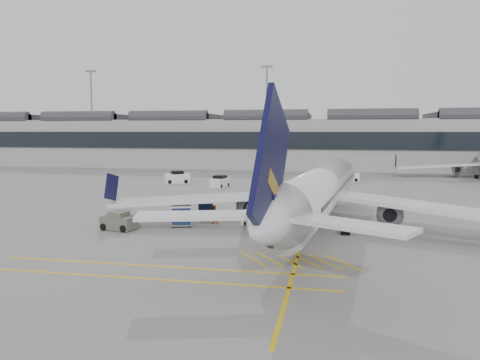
% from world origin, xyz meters
% --- Properties ---
extents(ground, '(220.00, 220.00, 0.00)m').
position_xyz_m(ground, '(0.00, 0.00, 0.00)').
color(ground, gray).
rests_on(ground, ground).
extents(terminal, '(200.00, 20.45, 12.40)m').
position_xyz_m(terminal, '(0.00, 71.93, 6.14)').
color(terminal, '#9E9E99').
rests_on(terminal, ground).
extents(light_masts, '(113.00, 0.60, 25.45)m').
position_xyz_m(light_masts, '(-1.67, 86.00, 14.49)').
color(light_masts, slate).
rests_on(light_masts, ground).
extents(apron_markings, '(0.25, 60.00, 0.01)m').
position_xyz_m(apron_markings, '(10.00, 10.00, 0.01)').
color(apron_markings, gold).
rests_on(apron_markings, ground).
extents(airliner_main, '(37.44, 41.12, 10.95)m').
position_xyz_m(airliner_main, '(11.00, 3.62, 3.22)').
color(airliner_main, silver).
rests_on(airliner_main, ground).
extents(belt_loader, '(4.60, 2.90, 1.83)m').
position_xyz_m(belt_loader, '(5.57, 4.65, 0.54)').
color(belt_loader, beige).
rests_on(belt_loader, ground).
extents(baggage_cart_a, '(2.13, 1.92, 1.87)m').
position_xyz_m(baggage_cart_a, '(-0.91, 2.13, 1.00)').
color(baggage_cart_a, gray).
rests_on(baggage_cart_a, ground).
extents(baggage_cart_b, '(2.07, 1.76, 2.05)m').
position_xyz_m(baggage_cart_b, '(3.85, 8.06, 1.10)').
color(baggage_cart_b, gray).
rests_on(baggage_cart_b, ground).
extents(baggage_cart_c, '(2.12, 1.91, 1.87)m').
position_xyz_m(baggage_cart_c, '(-2.37, 6.20, 1.00)').
color(baggage_cart_c, gray).
rests_on(baggage_cart_c, ground).
extents(baggage_cart_d, '(1.76, 1.56, 1.60)m').
position_xyz_m(baggage_cart_d, '(0.17, 6.29, 0.86)').
color(baggage_cart_d, gray).
rests_on(baggage_cart_d, ground).
extents(ramp_agent_a, '(0.70, 0.57, 1.65)m').
position_xyz_m(ramp_agent_a, '(3.57, 5.94, 0.83)').
color(ramp_agent_a, red).
rests_on(ramp_agent_a, ground).
extents(ramp_agent_b, '(1.04, 0.96, 1.72)m').
position_xyz_m(ramp_agent_b, '(1.61, 3.87, 0.86)').
color(ramp_agent_b, '#F8450D').
rests_on(ramp_agent_b, ground).
extents(pushback_tug, '(3.12, 2.26, 1.59)m').
position_xyz_m(pushback_tug, '(-5.75, -0.29, 0.71)').
color(pushback_tug, '#585C4E').
rests_on(pushback_tug, ground).
extents(safety_cone_nose, '(0.39, 0.39, 0.54)m').
position_xyz_m(safety_cone_nose, '(11.07, 22.29, 0.27)').
color(safety_cone_nose, '#F24C0A').
rests_on(safety_cone_nose, ground).
extents(safety_cone_engine, '(0.38, 0.38, 0.53)m').
position_xyz_m(safety_cone_engine, '(12.08, 5.13, 0.26)').
color(safety_cone_engine, '#F24C0A').
rests_on(safety_cone_engine, ground).
extents(service_van_left, '(4.39, 3.53, 2.02)m').
position_xyz_m(service_van_left, '(-12.63, 35.32, 0.90)').
color(service_van_left, silver).
rests_on(service_van_left, ground).
extents(service_van_mid, '(2.50, 3.74, 1.76)m').
position_xyz_m(service_van_mid, '(-4.50, 31.58, 0.79)').
color(service_van_mid, silver).
rests_on(service_van_mid, ground).
extents(service_van_right, '(3.51, 1.82, 1.79)m').
position_xyz_m(service_van_right, '(15.06, 43.97, 0.80)').
color(service_van_right, silver).
rests_on(service_van_right, ground).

